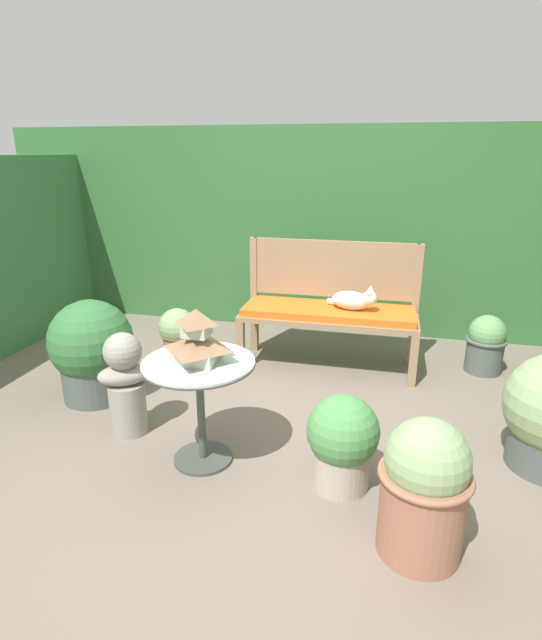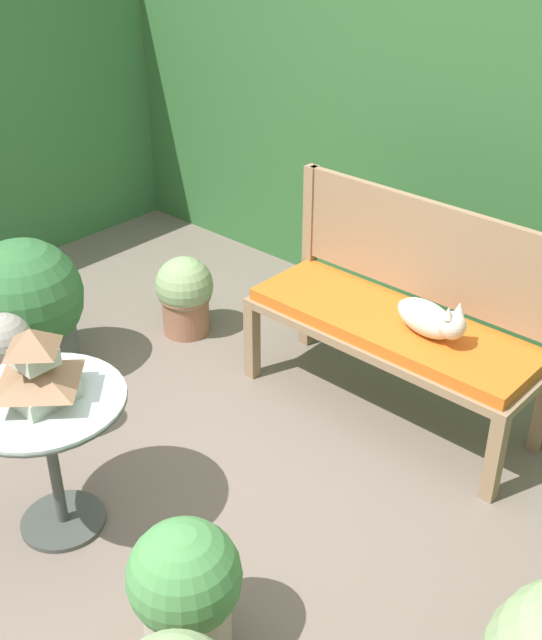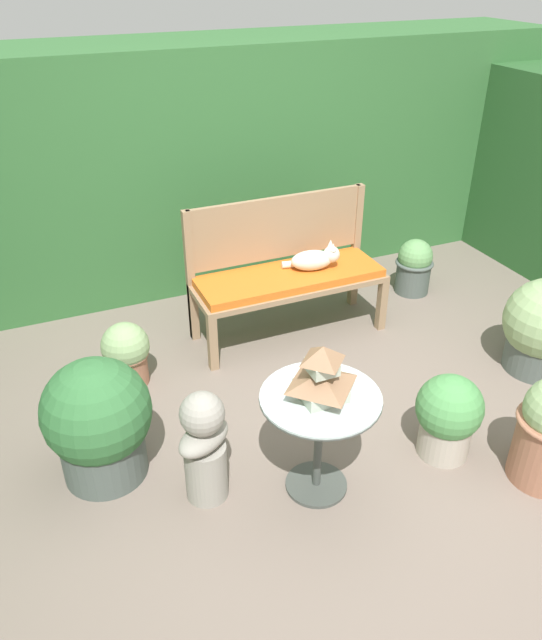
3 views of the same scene
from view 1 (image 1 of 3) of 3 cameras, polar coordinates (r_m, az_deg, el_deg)
The scene contains 13 objects.
ground at distance 3.24m, azimuth 0.33°, elevation -12.52°, with size 30.00×30.00×0.00m, color #75665B.
foliage_hedge_back at distance 5.26m, azimuth 6.58°, elevation 10.66°, with size 6.40×0.99×1.91m, color #336633.
garden_bench at distance 4.01m, azimuth 6.56°, elevation 0.43°, with size 1.40×0.49×0.50m.
bench_backrest at distance 4.15m, azimuth 7.09°, elevation 5.03°, with size 1.40×0.06×1.00m.
cat at distance 3.94m, azimuth 9.47°, elevation 2.28°, with size 0.40×0.23×0.21m.
patio_table at distance 2.76m, azimuth -8.16°, elevation -7.23°, with size 0.61×0.61×0.61m.
pagoda_birdhouse at distance 2.66m, azimuth -8.42°, elevation -2.21°, with size 0.29×0.29×0.29m.
garden_bust at distance 3.20m, azimuth -16.28°, elevation -6.86°, with size 0.37×0.33×0.66m.
potted_plant_hedge_corner at distance 3.72m, azimuth -19.76°, elevation -3.27°, with size 0.58×0.58×0.72m.
potted_plant_patio_mid at distance 4.30m, azimuth 23.34°, elevation -2.50°, with size 0.32×0.32×0.47m.
potted_plant_bench_left at distance 4.26m, azimuth -10.59°, elevation -1.51°, with size 0.32×0.32×0.45m.
potted_plant_path_edge at distance 2.32m, azimuth 17.09°, elevation -17.87°, with size 0.40×0.40×0.64m.
potted_plant_table_far at distance 2.66m, azimuth 8.16°, elevation -13.52°, with size 0.38×0.38×0.51m.
Camera 1 is at (0.63, -2.70, 1.68)m, focal length 28.00 mm.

